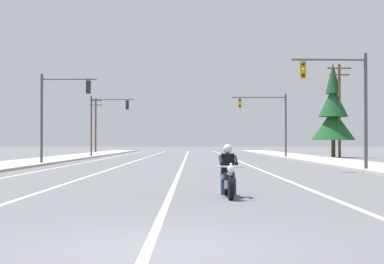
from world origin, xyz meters
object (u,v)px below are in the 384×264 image
(motorcycle_with_rider, at_px, (227,176))
(traffic_signal_mid_right, at_px, (268,115))
(traffic_signal_mid_left, at_px, (102,117))
(conifer_tree_right_verge_far, at_px, (332,114))
(traffic_signal_near_left, at_px, (56,106))
(utility_pole_right_far, at_px, (338,107))
(utility_pole_left_far, at_px, (94,123))
(traffic_signal_near_right, at_px, (343,94))

(motorcycle_with_rider, xyz_separation_m, traffic_signal_mid_right, (6.51, 40.40, 3.54))
(traffic_signal_mid_left, xyz_separation_m, conifer_tree_right_verge_far, (23.07, -0.73, 0.28))
(traffic_signal_near_left, xyz_separation_m, traffic_signal_mid_left, (0.28, 19.20, 0.03))
(motorcycle_with_rider, distance_m, traffic_signal_near_left, 26.35)
(utility_pole_right_far, bearing_deg, utility_pole_left_far, 133.11)
(motorcycle_with_rider, xyz_separation_m, utility_pole_right_far, (13.57, 41.85, 4.41))
(traffic_signal_mid_right, height_order, utility_pole_left_far, utility_pole_left_far)
(traffic_signal_near_right, relative_size, utility_pole_right_far, 0.67)
(traffic_signal_near_right, xyz_separation_m, utility_pole_right_far, (6.56, 27.28, 0.95))
(conifer_tree_right_verge_far, bearing_deg, traffic_signal_mid_left, 178.19)
(traffic_signal_near_left, bearing_deg, traffic_signal_mid_right, 44.35)
(motorcycle_with_rider, relative_size, traffic_signal_near_left, 0.35)
(traffic_signal_near_right, bearing_deg, utility_pole_right_far, 76.49)
(traffic_signal_near_left, xyz_separation_m, utility_pole_right_far, (23.81, 17.82, 0.96))
(traffic_signal_mid_right, bearing_deg, traffic_signal_near_right, -88.88)
(utility_pole_right_far, bearing_deg, motorcycle_with_rider, -107.97)
(traffic_signal_near_right, relative_size, traffic_signal_mid_left, 1.00)
(traffic_signal_near_right, relative_size, utility_pole_left_far, 0.75)
(utility_pole_left_far, bearing_deg, traffic_signal_mid_left, -79.23)
(motorcycle_with_rider, bearing_deg, conifer_tree_right_verge_far, 72.86)
(traffic_signal_mid_right, xyz_separation_m, utility_pole_right_far, (7.06, 1.45, 0.87))
(traffic_signal_mid_left, distance_m, conifer_tree_right_verge_far, 23.08)
(utility_pole_left_far, relative_size, conifer_tree_right_verge_far, 0.87)
(traffic_signal_near_right, xyz_separation_m, traffic_signal_near_left, (-17.25, 9.47, -0.01))
(motorcycle_with_rider, height_order, utility_pole_left_far, utility_pole_left_far)
(utility_pole_left_far, xyz_separation_m, conifer_tree_right_verge_far, (28.73, -30.53, -0.09))
(traffic_signal_mid_right, relative_size, traffic_signal_mid_left, 1.00)
(motorcycle_with_rider, distance_m, conifer_tree_right_verge_far, 44.65)
(utility_pole_left_far, distance_m, conifer_tree_right_verge_far, 41.92)
(traffic_signal_mid_left, height_order, utility_pole_left_far, utility_pole_left_far)
(utility_pole_left_far, bearing_deg, motorcycle_with_rider, -77.93)
(motorcycle_with_rider, relative_size, conifer_tree_right_verge_far, 0.23)
(traffic_signal_near_right, xyz_separation_m, conifer_tree_right_verge_far, (6.09, 27.94, 0.30))
(traffic_signal_near_right, relative_size, traffic_signal_mid_right, 1.00)
(utility_pole_left_far, bearing_deg, traffic_signal_near_left, -83.72)
(traffic_signal_mid_right, xyz_separation_m, conifer_tree_right_verge_far, (6.60, 2.11, 0.22))
(utility_pole_left_far, height_order, conifer_tree_right_verge_far, conifer_tree_right_verge_far)
(traffic_signal_mid_right, bearing_deg, utility_pole_right_far, 11.61)
(traffic_signal_near_right, height_order, traffic_signal_mid_right, same)
(traffic_signal_mid_right, bearing_deg, motorcycle_with_rider, -99.15)
(utility_pole_right_far, height_order, utility_pole_left_far, utility_pole_right_far)
(utility_pole_right_far, distance_m, conifer_tree_right_verge_far, 1.03)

